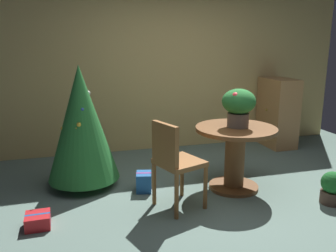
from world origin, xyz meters
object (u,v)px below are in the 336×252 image
(gift_box_blue, at_px, (144,182))
(potted_plant, at_px, (332,188))
(holiday_tree, at_px, (82,123))
(gift_box_red, at_px, (38,220))
(wooden_cabinet, at_px, (278,113))
(round_dining_table, at_px, (235,150))
(wooden_chair_left, at_px, (174,160))
(flower_vase, at_px, (239,105))

(gift_box_blue, bearing_deg, potted_plant, -24.82)
(holiday_tree, relative_size, gift_box_blue, 5.81)
(gift_box_red, bearing_deg, potted_plant, -6.34)
(gift_box_red, bearing_deg, wooden_cabinet, 25.62)
(gift_box_red, distance_m, potted_plant, 3.04)
(round_dining_table, xyz_separation_m, wooden_cabinet, (1.49, 1.44, 0.09))
(wooden_chair_left, distance_m, gift_box_blue, 0.71)
(gift_box_blue, bearing_deg, gift_box_red, -154.71)
(holiday_tree, height_order, gift_box_blue, holiday_tree)
(round_dining_table, relative_size, gift_box_blue, 3.72)
(flower_vase, xyz_separation_m, potted_plant, (0.81, -0.66, -0.83))
(flower_vase, bearing_deg, potted_plant, -39.13)
(round_dining_table, relative_size, gift_box_red, 3.93)
(round_dining_table, height_order, flower_vase, flower_vase)
(wooden_chair_left, distance_m, wooden_cabinet, 2.91)
(gift_box_blue, relative_size, wooden_cabinet, 0.22)
(round_dining_table, distance_m, wooden_chair_left, 0.89)
(wooden_cabinet, bearing_deg, holiday_tree, -164.88)
(round_dining_table, distance_m, flower_vase, 0.53)
(wooden_cabinet, bearing_deg, wooden_chair_left, -143.13)
(gift_box_red, bearing_deg, holiday_tree, 62.07)
(flower_vase, xyz_separation_m, holiday_tree, (-1.73, 0.57, -0.23))
(gift_box_blue, xyz_separation_m, wooden_cabinet, (2.54, 1.22, 0.45))
(wooden_chair_left, height_order, gift_box_blue, wooden_chair_left)
(round_dining_table, height_order, gift_box_blue, round_dining_table)
(round_dining_table, relative_size, wooden_chair_left, 1.00)
(holiday_tree, bearing_deg, gift_box_blue, -28.73)
(holiday_tree, distance_m, gift_box_red, 1.24)
(flower_vase, height_order, wooden_chair_left, flower_vase)
(round_dining_table, xyz_separation_m, holiday_tree, (-1.71, 0.58, 0.30))
(wooden_chair_left, xyz_separation_m, gift_box_blue, (-0.21, 0.52, -0.43))
(gift_box_red, xyz_separation_m, gift_box_blue, (1.13, 0.54, 0.05))
(round_dining_table, height_order, gift_box_red, round_dining_table)
(round_dining_table, bearing_deg, potted_plant, -38.18)
(wooden_chair_left, bearing_deg, wooden_cabinet, 36.87)
(round_dining_table, bearing_deg, gift_box_blue, 168.43)
(holiday_tree, height_order, potted_plant, holiday_tree)
(gift_box_blue, distance_m, potted_plant, 2.08)
(flower_vase, bearing_deg, wooden_chair_left, -160.16)
(flower_vase, xyz_separation_m, gift_box_red, (-2.20, -0.33, -0.95))
(round_dining_table, xyz_separation_m, gift_box_blue, (-1.05, 0.21, -0.37))
(wooden_chair_left, xyz_separation_m, potted_plant, (1.67, -0.35, -0.36))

